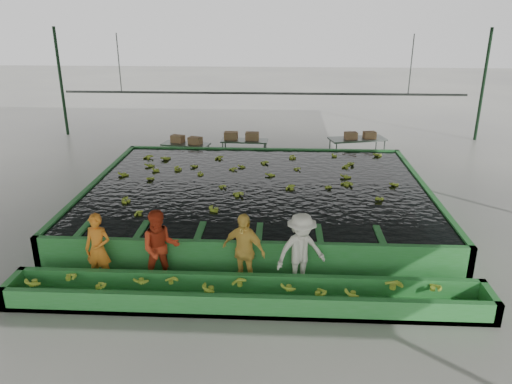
# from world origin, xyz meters

# --- Properties ---
(ground) EXTENTS (80.00, 80.00, 0.00)m
(ground) POSITION_xyz_m (0.00, 0.00, 0.00)
(ground) COLOR gray
(ground) RESTS_ON ground
(shed_roof) EXTENTS (20.00, 22.00, 0.04)m
(shed_roof) POSITION_xyz_m (0.00, 0.00, 5.00)
(shed_roof) COLOR gray
(shed_roof) RESTS_ON shed_posts
(shed_posts) EXTENTS (20.00, 22.00, 5.00)m
(shed_posts) POSITION_xyz_m (0.00, 0.00, 2.50)
(shed_posts) COLOR black
(shed_posts) RESTS_ON ground
(flotation_tank) EXTENTS (10.00, 8.00, 0.90)m
(flotation_tank) POSITION_xyz_m (0.00, 1.50, 0.45)
(flotation_tank) COLOR #2C8136
(flotation_tank) RESTS_ON ground
(tank_water) EXTENTS (9.70, 7.70, 0.00)m
(tank_water) POSITION_xyz_m (0.00, 1.50, 0.85)
(tank_water) COLOR black
(tank_water) RESTS_ON flotation_tank
(sorting_trough) EXTENTS (10.00, 1.00, 0.50)m
(sorting_trough) POSITION_xyz_m (0.00, -3.60, 0.25)
(sorting_trough) COLOR #2C8136
(sorting_trough) RESTS_ON ground
(cableway_rail) EXTENTS (0.08, 0.08, 14.00)m
(cableway_rail) POSITION_xyz_m (0.00, 5.00, 3.00)
(cableway_rail) COLOR #59605B
(cableway_rail) RESTS_ON shed_roof
(rail_hanger_left) EXTENTS (0.04, 0.04, 2.00)m
(rail_hanger_left) POSITION_xyz_m (-5.00, 5.00, 4.00)
(rail_hanger_left) COLOR #59605B
(rail_hanger_left) RESTS_ON shed_roof
(rail_hanger_right) EXTENTS (0.04, 0.04, 2.00)m
(rail_hanger_right) POSITION_xyz_m (5.00, 5.00, 4.00)
(rail_hanger_right) COLOR #59605B
(rail_hanger_right) RESTS_ON shed_roof
(worker_a) EXTENTS (0.65, 0.47, 1.64)m
(worker_a) POSITION_xyz_m (-3.32, -2.80, 0.82)
(worker_a) COLOR orange
(worker_a) RESTS_ON ground
(worker_b) EXTENTS (1.01, 0.89, 1.76)m
(worker_b) POSITION_xyz_m (-1.93, -2.80, 0.88)
(worker_b) COLOR red
(worker_b) RESTS_ON ground
(worker_c) EXTENTS (1.10, 0.80, 1.74)m
(worker_c) POSITION_xyz_m (-0.10, -2.80, 0.87)
(worker_c) COLOR #F7CB50
(worker_c) RESTS_ON ground
(worker_d) EXTENTS (1.30, 1.05, 1.76)m
(worker_d) POSITION_xyz_m (1.15, -2.80, 0.88)
(worker_d) COLOR silver
(worker_d) RESTS_ON ground
(packing_table_left) EXTENTS (1.94, 1.10, 0.83)m
(packing_table_left) POSITION_xyz_m (-3.04, 6.19, 0.42)
(packing_table_left) COLOR #59605B
(packing_table_left) RESTS_ON ground
(packing_table_mid) EXTENTS (1.88, 0.83, 0.84)m
(packing_table_mid) POSITION_xyz_m (-0.79, 6.84, 0.42)
(packing_table_mid) COLOR #59605B
(packing_table_mid) RESTS_ON ground
(packing_table_right) EXTENTS (2.33, 1.37, 1.00)m
(packing_table_right) POSITION_xyz_m (3.66, 6.75, 0.50)
(packing_table_right) COLOR #59605B
(packing_table_right) RESTS_ON ground
(box_stack_left) EXTENTS (1.31, 0.75, 0.27)m
(box_stack_left) POSITION_xyz_m (-3.02, 6.26, 0.83)
(box_stack_left) COLOR olive
(box_stack_left) RESTS_ON packing_table_left
(box_stack_mid) EXTENTS (1.39, 0.41, 0.30)m
(box_stack_mid) POSITION_xyz_m (-0.92, 6.91, 0.84)
(box_stack_mid) COLOR olive
(box_stack_mid) RESTS_ON packing_table_mid
(box_stack_right) EXTENTS (1.26, 0.53, 0.26)m
(box_stack_right) POSITION_xyz_m (3.75, 6.70, 1.00)
(box_stack_right) COLOR olive
(box_stack_right) RESTS_ON packing_table_right
(floating_bananas) EXTENTS (8.44, 5.76, 0.12)m
(floating_bananas) POSITION_xyz_m (0.00, 2.30, 0.85)
(floating_bananas) COLOR #98B72B
(floating_bananas) RESTS_ON tank_water
(trough_bananas) EXTENTS (9.28, 0.62, 0.12)m
(trough_bananas) POSITION_xyz_m (0.00, -3.60, 0.40)
(trough_bananas) COLOR #98B72B
(trough_bananas) RESTS_ON sorting_trough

